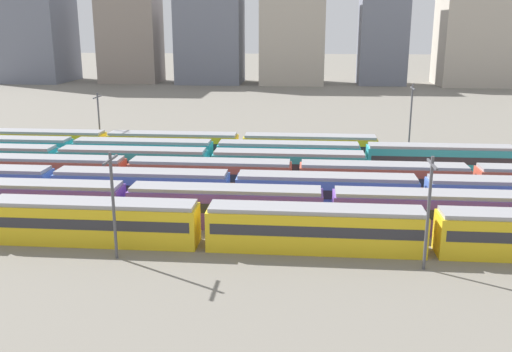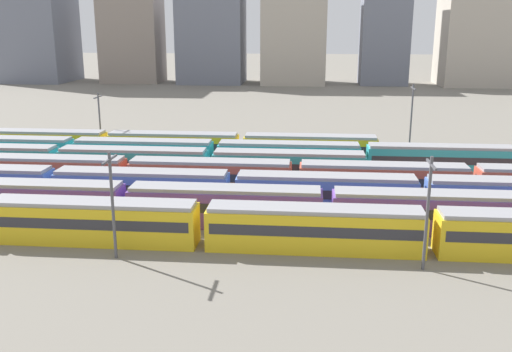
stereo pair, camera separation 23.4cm
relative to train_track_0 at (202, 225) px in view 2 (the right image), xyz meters
The scene contains 17 objects.
train_track_0 is the anchor object (origin of this frame).
train_track_1 11.86m from the train_track_0, 26.01° to the left, with size 112.50×3.06×3.75m.
train_track_2 22.64m from the train_track_0, 27.35° to the left, with size 112.50×3.06×3.75m.
train_track_3 15.72m from the train_track_0, 97.20° to the left, with size 93.60×3.06×3.75m.
train_track_4 24.19m from the train_track_0, 120.68° to the left, with size 55.80×3.06×3.75m.
train_track_5 26.18m from the train_track_0, 96.81° to the left, with size 74.70×3.06×3.75m.
train_track_6 32.71m from the train_track_0, 107.47° to the left, with size 55.80×3.06×3.75m.
catenary_pole_0 18.36m from the train_track_0, 10.13° to the right, with size 0.24×3.20×8.94m.
catenary_pole_1 41.40m from the train_track_0, 56.36° to the left, with size 0.24×3.20×10.43m.
catenary_pole_2 7.84m from the train_track_0, 153.74° to the right, with size 0.24×3.20×8.77m.
catenary_pole_3 40.20m from the train_track_0, 121.98° to the left, with size 0.24×3.20×8.78m.
distant_building_0 158.55m from the train_track_0, 120.19° to the left, with size 21.23×21.29×46.78m, color slate.
distant_building_1 144.37m from the train_track_0, 109.29° to the left, with size 18.34×13.75×28.08m, color gray.
distant_building_2 138.54m from the train_track_0, 99.17° to the left, with size 19.96×17.35×36.96m, color slate.
distant_building_3 136.64m from the train_track_0, 88.39° to the left, with size 19.48×18.43×33.45m, color #B2A899.
distant_building_4 140.00m from the train_track_0, 77.03° to the left, with size 14.20×12.33×31.07m, color slate.
distant_building_5 149.78m from the train_track_0, 66.29° to the left, with size 23.16×19.08×45.85m, color #B2A899.
Camera 2 is at (38.33, -44.52, 18.35)m, focal length 39.77 mm.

